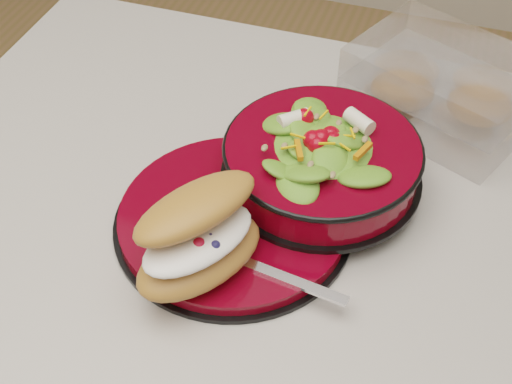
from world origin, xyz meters
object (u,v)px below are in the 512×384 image
(croissant, at_px, (201,237))
(pastry_box, at_px, (443,88))
(fork, at_px, (267,271))
(dinner_plate, at_px, (234,219))
(salad_bowl, at_px, (322,155))

(croissant, bearing_deg, pastry_box, 1.59)
(fork, bearing_deg, pastry_box, -12.93)
(dinner_plate, relative_size, pastry_box, 1.02)
(croissant, bearing_deg, fork, -49.63)
(fork, distance_m, pastry_box, 0.36)
(salad_bowl, bearing_deg, dinner_plate, -131.65)
(salad_bowl, xyz_separation_m, fork, (-0.02, -0.15, -0.03))
(croissant, relative_size, pastry_box, 0.68)
(fork, height_order, pastry_box, pastry_box)
(salad_bowl, xyz_separation_m, croissant, (-0.08, -0.16, 0.01))
(salad_bowl, distance_m, fork, 0.16)
(dinner_plate, bearing_deg, salad_bowl, 48.35)
(dinner_plate, distance_m, pastry_box, 0.33)
(pastry_box, bearing_deg, salad_bowl, -97.68)
(croissant, bearing_deg, salad_bowl, 4.03)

